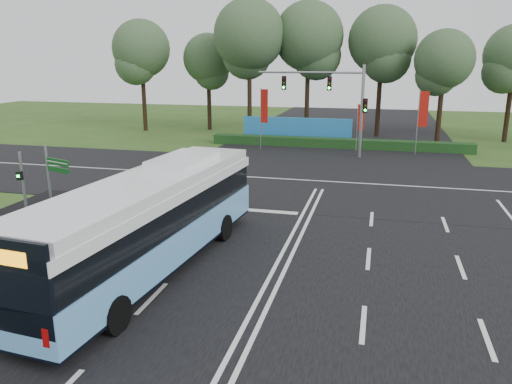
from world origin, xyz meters
TOP-DOWN VIEW (x-y plane):
  - ground at (0.00, 0.00)m, footprint 120.00×120.00m
  - road_main at (0.00, 0.00)m, footprint 20.00×120.00m
  - road_cross at (0.00, 12.00)m, footprint 120.00×14.00m
  - kerb_strip at (-10.10, -3.00)m, footprint 0.25×18.00m
  - city_bus at (-4.26, -2.89)m, footprint 3.83×13.15m
  - pedestrian_signal at (-12.24, 0.58)m, footprint 0.32×0.41m
  - street_sign at (-10.16, 0.01)m, footprint 1.43×0.56m
  - banner_flag_left at (-6.02, 22.16)m, footprint 0.70×0.35m
  - banner_flag_mid at (1.82, 23.02)m, footprint 0.57×0.17m
  - banner_flag_right at (6.49, 22.57)m, footprint 0.75×0.12m
  - traffic_light_gantry at (0.21, 20.50)m, footprint 8.41×0.28m
  - hedge at (0.00, 24.50)m, footprint 22.00×1.20m
  - blue_hoarding at (-4.00, 27.00)m, footprint 10.00×0.30m
  - eucalyptus_row at (-0.36, 30.80)m, footprint 47.85×9.68m

SIDE VIEW (x-z plane):
  - ground at x=0.00m, z-range 0.00..0.00m
  - road_main at x=0.00m, z-range 0.00..0.04m
  - road_cross at x=0.00m, z-range 0.00..0.05m
  - kerb_strip at x=-10.10m, z-range 0.00..0.12m
  - hedge at x=0.00m, z-range 0.00..0.80m
  - blue_hoarding at x=-4.00m, z-range 0.00..2.20m
  - pedestrian_signal at x=-12.24m, z-range 0.16..3.52m
  - city_bus at x=-4.26m, z-range 0.01..3.74m
  - street_sign at x=-10.16m, z-range 0.51..4.35m
  - banner_flag_mid at x=1.82m, z-range 0.62..4.57m
  - banner_flag_right at x=6.49m, z-range 0.75..5.87m
  - banner_flag_left at x=-6.02m, z-range 0.75..5.87m
  - traffic_light_gantry at x=0.21m, z-range 1.16..8.16m
  - eucalyptus_row at x=-0.36m, z-range 2.24..15.19m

